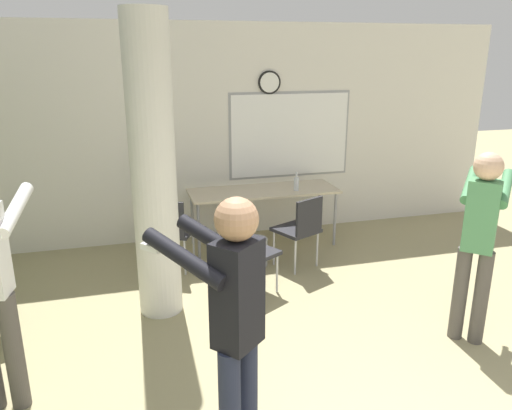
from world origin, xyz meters
TOP-DOWN VIEW (x-y plane):
  - wall_back at (0.02, 5.06)m, footprint 8.00×0.15m
  - support_pillar at (-0.98, 3.10)m, footprint 0.41×0.41m
  - folding_table at (0.47, 4.50)m, footprint 1.90×0.66m
  - bottle_on_table at (0.86, 4.36)m, footprint 0.07×0.07m
  - waste_bin at (0.19, 3.89)m, footprint 0.30×0.30m
  - chair_table_right at (0.67, 3.68)m, footprint 0.58×0.58m
  - chair_table_front at (-0.06, 3.27)m, footprint 0.60×0.60m
  - chair_table_left at (-0.77, 4.00)m, footprint 0.58×0.58m
  - person_playing_side at (1.58, 1.87)m, footprint 0.64×0.66m
  - person_playing_front at (-0.72, 1.00)m, footprint 0.65×0.68m

SIDE VIEW (x-z plane):
  - waste_bin at x=0.19m, z-range 0.00..0.33m
  - chair_table_right at x=0.67m, z-range 0.08..0.95m
  - chair_table_front at x=-0.06m, z-range 0.08..0.95m
  - chair_table_left at x=-0.77m, z-range 0.08..0.95m
  - folding_table at x=0.47m, z-range 0.32..1.07m
  - bottle_on_table at x=0.86m, z-range 0.72..0.95m
  - person_playing_side at x=1.58m, z-range 0.15..1.83m
  - person_playing_front at x=-0.72m, z-range 0.15..1.88m
  - wall_back at x=0.02m, z-range 0.00..2.80m
  - support_pillar at x=-0.98m, z-range 0.00..2.80m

